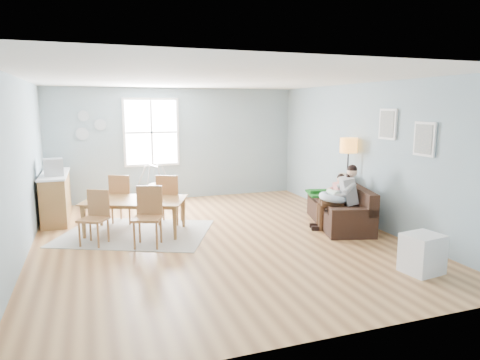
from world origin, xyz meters
name	(u,v)px	position (x,y,z in m)	size (l,w,h in m)	color
room	(216,96)	(0.00, 0.00, 2.42)	(8.40, 9.40, 3.90)	#915A33
window	(151,132)	(-0.60, 3.46, 1.65)	(1.32, 0.08, 1.62)	white
pictures	(405,131)	(2.97, -1.05, 1.85)	(0.05, 1.34, 0.74)	white
wall_plates	(89,126)	(-2.00, 3.47, 1.83)	(0.67, 0.02, 0.66)	#8A9CA6
sofa	(342,211)	(2.50, 0.01, 0.27)	(1.31, 2.06, 0.77)	black
green_throw	(330,193)	(2.61, 0.65, 0.49)	(0.88, 0.71, 0.04)	#13541A
beige_pillow	(345,185)	(2.83, 0.44, 0.69)	(0.12, 0.43, 0.43)	#BEAD91
father	(340,195)	(2.31, -0.21, 0.65)	(0.89, 0.58, 1.21)	gray
nursing_pillow	(333,197)	(2.17, -0.18, 0.60)	(0.51, 0.51, 0.14)	silver
infant	(332,193)	(2.18, -0.14, 0.69)	(0.13, 0.36, 0.13)	silver
toddler	(336,190)	(2.49, 0.21, 0.65)	(0.51, 0.29, 0.77)	silver
floor_lamp	(348,152)	(2.80, 0.33, 1.37)	(0.33, 0.33, 1.65)	black
storage_cube	(422,254)	(2.21, -2.43, 0.27)	(0.54, 0.50, 0.54)	white
rug	(136,233)	(-1.30, 0.76, 0.01)	(2.53, 1.92, 0.01)	#A29D94
dining_table	(135,217)	(-1.30, 0.76, 0.31)	(1.76, 0.98, 0.62)	brown
chair_sw	(96,214)	(-1.97, 0.38, 0.51)	(0.55, 0.55, 0.90)	brown
chair_se	(148,212)	(-1.16, 0.01, 0.56)	(0.56, 0.56, 0.98)	brown
chair_nw	(122,196)	(-1.46, 1.52, 0.56)	(0.60, 0.60, 0.97)	brown
chair_ne	(169,196)	(-0.63, 1.13, 0.56)	(0.58, 0.58, 0.98)	brown
counter	(56,196)	(-2.70, 2.28, 0.48)	(0.51, 1.70, 0.95)	brown
monitor	(53,167)	(-2.69, 1.96, 1.11)	(0.38, 0.36, 0.33)	#A5A6AA
baby_swing	(154,187)	(-0.62, 3.10, 0.40)	(1.05, 1.07, 0.90)	#A5A6AA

